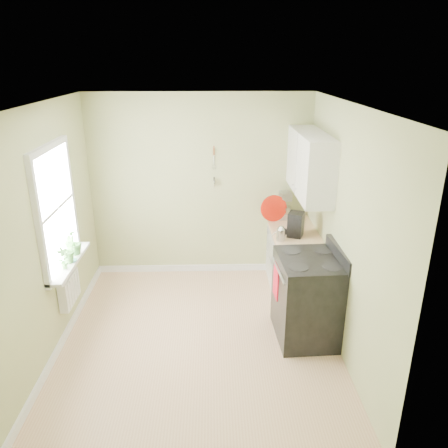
{
  "coord_description": "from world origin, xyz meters",
  "views": [
    {
      "loc": [
        0.17,
        -4.36,
        3.11
      ],
      "look_at": [
        0.31,
        0.55,
        1.25
      ],
      "focal_mm": 35.0,
      "sensor_mm": 36.0,
      "label": 1
    }
  ],
  "objects_px": {
    "stand_mixer": "(284,205)",
    "coffee_maker": "(295,225)",
    "kettle": "(281,233)",
    "stove": "(308,297)"
  },
  "relations": [
    {
      "from": "kettle",
      "to": "coffee_maker",
      "type": "distance_m",
      "value": 0.27
    },
    {
      "from": "stove",
      "to": "kettle",
      "type": "xyz_separation_m",
      "value": [
        -0.23,
        0.77,
        0.5
      ]
    },
    {
      "from": "stand_mixer",
      "to": "kettle",
      "type": "relative_size",
      "value": 2.2
    },
    {
      "from": "kettle",
      "to": "coffee_maker",
      "type": "xyz_separation_m",
      "value": [
        0.21,
        0.15,
        0.06
      ]
    },
    {
      "from": "kettle",
      "to": "coffee_maker",
      "type": "bearing_deg",
      "value": 35.24
    },
    {
      "from": "stand_mixer",
      "to": "kettle",
      "type": "bearing_deg",
      "value": -101.15
    },
    {
      "from": "stand_mixer",
      "to": "coffee_maker",
      "type": "height_order",
      "value": "stand_mixer"
    },
    {
      "from": "stand_mixer",
      "to": "coffee_maker",
      "type": "relative_size",
      "value": 1.32
    },
    {
      "from": "stand_mixer",
      "to": "coffee_maker",
      "type": "xyz_separation_m",
      "value": [
        0.03,
        -0.77,
        -0.03
      ]
    },
    {
      "from": "coffee_maker",
      "to": "kettle",
      "type": "bearing_deg",
      "value": -144.76
    }
  ]
}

